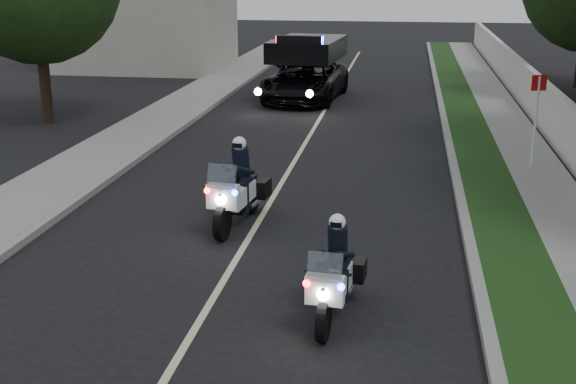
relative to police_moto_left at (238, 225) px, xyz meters
name	(u,v)px	position (x,y,z in m)	size (l,w,h in m)	color
ground	(207,309)	(0.36, -3.82, 0.00)	(120.00, 120.00, 0.00)	black
curb_right	(451,155)	(4.46, 6.18, 0.07)	(0.20, 60.00, 0.15)	gray
grass_verge	(478,156)	(5.16, 6.18, 0.08)	(1.20, 60.00, 0.16)	#193814
sidewalk_right	(528,158)	(6.46, 6.18, 0.08)	(1.40, 60.00, 0.16)	gray
property_wall	(571,134)	(7.46, 6.18, 0.75)	(0.22, 60.00, 1.50)	beige
curb_left	(157,144)	(-3.74, 6.18, 0.07)	(0.20, 60.00, 0.15)	gray
sidewalk_left	(121,143)	(-4.84, 6.18, 0.08)	(2.00, 60.00, 0.16)	gray
lane_marking	(300,152)	(0.36, 6.18, 0.00)	(0.12, 50.00, 0.01)	#BFB78C
police_moto_left	(238,225)	(0.00, 0.00, 0.00)	(0.73, 2.09, 1.77)	white
police_moto_right	(334,316)	(2.28, -3.73, 0.00)	(0.64, 1.83, 1.55)	silver
police_suv	(305,100)	(-0.61, 14.45, 0.00)	(2.56, 5.53, 2.69)	black
bicycle	(283,96)	(-1.60, 15.13, 0.00)	(0.53, 1.53, 0.80)	black
cyclist	(283,96)	(-1.60, 15.13, 0.00)	(0.57, 0.38, 1.58)	black
sign_post	(530,172)	(6.36, 5.07, 0.00)	(0.39, 0.39, 2.50)	#A51F0B
tree_left_near	(49,122)	(-8.39, 8.97, 0.00)	(5.27, 5.27, 8.78)	#1F3D14
tree_left_far	(175,63)	(-8.85, 24.40, 0.00)	(6.06, 6.06, 10.10)	black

